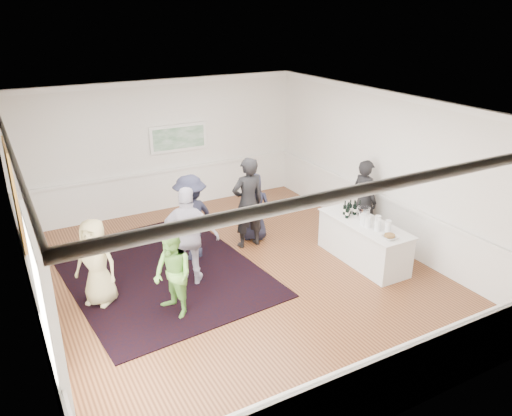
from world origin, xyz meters
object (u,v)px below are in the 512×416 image
guest_navy (254,207)px  ice_bucket (363,213)px  bartender (364,200)px  nut_bowl (390,236)px  serving_table (363,242)px  guest_dark_a (191,218)px  guest_lilac (189,237)px  guest_green (173,275)px  guest_tan (96,262)px  guest_dark_b (248,203)px

guest_navy → ice_bucket: size_ratio=5.72×
bartender → nut_bowl: (-0.80, -1.65, -0.01)m
serving_table → guest_dark_a: guest_dark_a is taller
guest_dark_a → nut_bowl: bearing=115.2°
serving_table → guest_dark_a: bearing=149.1°
bartender → ice_bucket: (-0.63, -0.71, 0.06)m
guest_lilac → guest_navy: bearing=-117.9°
guest_navy → nut_bowl: bearing=145.4°
bartender → nut_bowl: size_ratio=6.58×
guest_green → guest_lilac: bearing=129.6°
guest_tan → nut_bowl: bearing=25.1°
guest_green → guest_tan: bearing=-147.5°
serving_table → nut_bowl: bearing=-96.4°
bartender → guest_tan: (-5.66, 0.11, -0.11)m
guest_dark_b → ice_bucket: bearing=139.4°
guest_green → guest_navy: guest_navy is taller
serving_table → ice_bucket: bearing=62.6°
guest_tan → ice_bucket: (5.03, -0.82, 0.18)m
guest_lilac → guest_dark_b: size_ratio=0.95×
guest_dark_b → guest_green: bearing=37.5°
guest_tan → guest_dark_a: guest_dark_a is taller
guest_navy → nut_bowl: size_ratio=5.54×
bartender → guest_green: (-4.66, -0.85, -0.14)m
guest_lilac → nut_bowl: (3.24, -1.64, -0.06)m
guest_green → ice_bucket: bearing=78.1°
nut_bowl → guest_tan: bearing=160.1°
guest_dark_b → guest_navy: bearing=-137.1°
guest_dark_b → bartender: bearing=161.4°
guest_lilac → guest_tan: bearing=28.0°
serving_table → ice_bucket: size_ratio=7.92×
serving_table → guest_tan: bearing=168.8°
ice_bucket → guest_green: bearing=-178.1°
guest_tan → ice_bucket: size_ratio=5.94×
bartender → guest_dark_a: 3.75m
guest_lilac → guest_dark_a: 0.97m
guest_dark_a → guest_navy: bearing=164.5°
serving_table → guest_dark_b: size_ratio=1.06×
serving_table → guest_dark_b: bearing=134.4°
guest_dark_a → ice_bucket: (3.01, -1.59, 0.07)m
serving_table → guest_dark_a: size_ratio=1.17×
serving_table → guest_tan: (-4.94, 0.98, 0.35)m
serving_table → bartender: (0.71, 0.87, 0.46)m
bartender → guest_navy: 2.39m
guest_green → ice_bucket: size_ratio=5.69×
guest_tan → guest_navy: bearing=60.4°
guest_tan → guest_dark_b: (3.27, 0.73, 0.20)m
bartender → ice_bucket: bartender is taller
guest_lilac → guest_dark_a: size_ratio=1.06×
guest_tan → serving_table: bearing=33.7°
guest_dark_b → serving_table: bearing=135.2°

